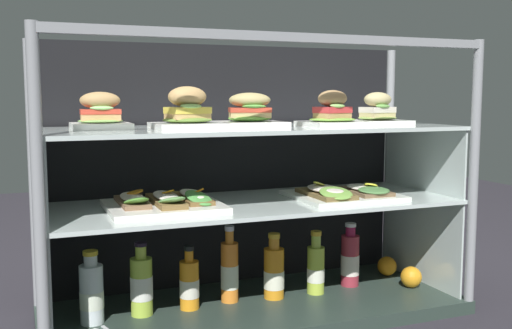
{
  "coord_description": "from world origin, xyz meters",
  "views": [
    {
      "loc": [
        -0.71,
        -1.78,
        0.72
      ],
      "look_at": [
        0.0,
        0.0,
        0.5
      ],
      "focal_mm": 42.2,
      "sensor_mm": 36.0,
      "label": 1
    }
  ],
  "objects_px": {
    "juice_bottle_front_second": "(92,293)",
    "plated_roll_sandwich_near_right_corner": "(377,112)",
    "plated_roll_sandwich_left_of_center": "(188,113)",
    "plated_roll_sandwich_mid_left": "(332,114)",
    "open_sandwich_tray_near_left_corner": "(164,202)",
    "juice_bottle_near_post": "(350,260)",
    "juice_bottle_front_fourth": "(274,273)",
    "juice_bottle_back_center": "(141,285)",
    "plated_roll_sandwich_near_left_corner": "(250,114)",
    "orange_fruit_near_left_post": "(387,266)",
    "juice_bottle_tucked_behind": "(189,284)",
    "orange_fruit_beside_bottles": "(411,277)",
    "open_sandwich_tray_far_left": "(344,193)",
    "plated_roll_sandwich_far_right": "(100,115)",
    "juice_bottle_front_left_end": "(230,272)",
    "juice_bottle_back_right": "(316,269)"
  },
  "relations": [
    {
      "from": "orange_fruit_beside_bottles",
      "to": "juice_bottle_near_post",
      "type": "bearing_deg",
      "value": 152.15
    },
    {
      "from": "plated_roll_sandwich_left_of_center",
      "to": "plated_roll_sandwich_mid_left",
      "type": "xyz_separation_m",
      "value": [
        0.48,
        -0.03,
        -0.0
      ]
    },
    {
      "from": "plated_roll_sandwich_near_left_corner",
      "to": "juice_bottle_tucked_behind",
      "type": "relative_size",
      "value": 0.99
    },
    {
      "from": "open_sandwich_tray_near_left_corner",
      "to": "open_sandwich_tray_far_left",
      "type": "xyz_separation_m",
      "value": [
        0.6,
        -0.03,
        -0.0
      ]
    },
    {
      "from": "open_sandwich_tray_near_left_corner",
      "to": "juice_bottle_front_fourth",
      "type": "distance_m",
      "value": 0.47
    },
    {
      "from": "juice_bottle_near_post",
      "to": "orange_fruit_near_left_post",
      "type": "distance_m",
      "value": 0.21
    },
    {
      "from": "plated_roll_sandwich_mid_left",
      "to": "juice_bottle_tucked_behind",
      "type": "relative_size",
      "value": 0.92
    },
    {
      "from": "open_sandwich_tray_near_left_corner",
      "to": "juice_bottle_near_post",
      "type": "height_order",
      "value": "open_sandwich_tray_near_left_corner"
    },
    {
      "from": "open_sandwich_tray_near_left_corner",
      "to": "juice_bottle_front_fourth",
      "type": "relative_size",
      "value": 1.54
    },
    {
      "from": "juice_bottle_back_center",
      "to": "juice_bottle_front_second",
      "type": "bearing_deg",
      "value": -175.12
    },
    {
      "from": "juice_bottle_front_fourth",
      "to": "orange_fruit_near_left_post",
      "type": "xyz_separation_m",
      "value": [
        0.5,
        0.08,
        -0.05
      ]
    },
    {
      "from": "juice_bottle_front_second",
      "to": "plated_roll_sandwich_near_right_corner",
      "type": "bearing_deg",
      "value": 1.96
    },
    {
      "from": "plated_roll_sandwich_near_left_corner",
      "to": "orange_fruit_near_left_post",
      "type": "bearing_deg",
      "value": 6.85
    },
    {
      "from": "orange_fruit_beside_bottles",
      "to": "juice_bottle_front_fourth",
      "type": "bearing_deg",
      "value": 171.17
    },
    {
      "from": "plated_roll_sandwich_left_of_center",
      "to": "open_sandwich_tray_near_left_corner",
      "type": "relative_size",
      "value": 0.6
    },
    {
      "from": "open_sandwich_tray_far_left",
      "to": "juice_bottle_front_left_end",
      "type": "height_order",
      "value": "open_sandwich_tray_far_left"
    },
    {
      "from": "plated_roll_sandwich_left_of_center",
      "to": "plated_roll_sandwich_near_left_corner",
      "type": "xyz_separation_m",
      "value": [
        0.22,
        0.05,
        -0.01
      ]
    },
    {
      "from": "juice_bottle_tucked_behind",
      "to": "plated_roll_sandwich_near_right_corner",
      "type": "bearing_deg",
      "value": 1.9
    },
    {
      "from": "juice_bottle_front_second",
      "to": "juice_bottle_front_fourth",
      "type": "relative_size",
      "value": 1.0
    },
    {
      "from": "plated_roll_sandwich_near_left_corner",
      "to": "orange_fruit_near_left_post",
      "type": "distance_m",
      "value": 0.83
    },
    {
      "from": "juice_bottle_near_post",
      "to": "orange_fruit_beside_bottles",
      "type": "bearing_deg",
      "value": -27.85
    },
    {
      "from": "juice_bottle_front_second",
      "to": "juice_bottle_front_fourth",
      "type": "height_order",
      "value": "same"
    },
    {
      "from": "open_sandwich_tray_near_left_corner",
      "to": "open_sandwich_tray_far_left",
      "type": "distance_m",
      "value": 0.6
    },
    {
      "from": "juice_bottle_front_left_end",
      "to": "juice_bottle_front_second",
      "type": "bearing_deg",
      "value": -176.27
    },
    {
      "from": "juice_bottle_front_second",
      "to": "orange_fruit_beside_bottles",
      "type": "distance_m",
      "value": 1.1
    },
    {
      "from": "juice_bottle_tucked_behind",
      "to": "orange_fruit_near_left_post",
      "type": "xyz_separation_m",
      "value": [
        0.79,
        0.07,
        -0.04
      ]
    },
    {
      "from": "plated_roll_sandwich_left_of_center",
      "to": "orange_fruit_beside_bottles",
      "type": "bearing_deg",
      "value": -2.07
    },
    {
      "from": "open_sandwich_tray_near_left_corner",
      "to": "orange_fruit_beside_bottles",
      "type": "bearing_deg",
      "value": -2.68
    },
    {
      "from": "plated_roll_sandwich_mid_left",
      "to": "plated_roll_sandwich_left_of_center",
      "type": "bearing_deg",
      "value": 176.29
    },
    {
      "from": "plated_roll_sandwich_left_of_center",
      "to": "juice_bottle_back_right",
      "type": "height_order",
      "value": "plated_roll_sandwich_left_of_center"
    },
    {
      "from": "plated_roll_sandwich_near_left_corner",
      "to": "plated_roll_sandwich_near_right_corner",
      "type": "relative_size",
      "value": 1.06
    },
    {
      "from": "plated_roll_sandwich_far_right",
      "to": "plated_roll_sandwich_near_left_corner",
      "type": "relative_size",
      "value": 0.84
    },
    {
      "from": "juice_bottle_near_post",
      "to": "juice_bottle_tucked_behind",
      "type": "bearing_deg",
      "value": -178.15
    },
    {
      "from": "juice_bottle_tucked_behind",
      "to": "juice_bottle_near_post",
      "type": "xyz_separation_m",
      "value": [
        0.6,
        0.02,
        0.01
      ]
    },
    {
      "from": "plated_roll_sandwich_near_right_corner",
      "to": "orange_fruit_beside_bottles",
      "type": "bearing_deg",
      "value": -50.18
    },
    {
      "from": "plated_roll_sandwich_near_left_corner",
      "to": "orange_fruit_near_left_post",
      "type": "height_order",
      "value": "plated_roll_sandwich_near_left_corner"
    },
    {
      "from": "open_sandwich_tray_near_left_corner",
      "to": "juice_bottle_back_center",
      "type": "bearing_deg",
      "value": 147.41
    },
    {
      "from": "plated_roll_sandwich_far_right",
      "to": "juice_bottle_front_second",
      "type": "bearing_deg",
      "value": -135.58
    },
    {
      "from": "orange_fruit_beside_bottles",
      "to": "juice_bottle_back_right",
      "type": "bearing_deg",
      "value": 168.59
    },
    {
      "from": "plated_roll_sandwich_mid_left",
      "to": "open_sandwich_tray_near_left_corner",
      "type": "bearing_deg",
      "value": 175.53
    },
    {
      "from": "plated_roll_sandwich_left_of_center",
      "to": "orange_fruit_near_left_post",
      "type": "distance_m",
      "value": 1.01
    },
    {
      "from": "plated_roll_sandwich_left_of_center",
      "to": "open_sandwich_tray_near_left_corner",
      "type": "xyz_separation_m",
      "value": [
        -0.07,
        0.01,
        -0.27
      ]
    },
    {
      "from": "plated_roll_sandwich_far_right",
      "to": "juice_bottle_back_center",
      "type": "relative_size",
      "value": 0.74
    },
    {
      "from": "juice_bottle_front_left_end",
      "to": "juice_bottle_front_fourth",
      "type": "relative_size",
      "value": 1.15
    },
    {
      "from": "plated_roll_sandwich_mid_left",
      "to": "juice_bottle_back_center",
      "type": "height_order",
      "value": "plated_roll_sandwich_mid_left"
    },
    {
      "from": "juice_bottle_tucked_behind",
      "to": "orange_fruit_near_left_post",
      "type": "height_order",
      "value": "juice_bottle_tucked_behind"
    },
    {
      "from": "plated_roll_sandwich_near_right_corner",
      "to": "juice_bottle_front_second",
      "type": "bearing_deg",
      "value": -178.04
    },
    {
      "from": "open_sandwich_tray_far_left",
      "to": "juice_bottle_front_left_end",
      "type": "xyz_separation_m",
      "value": [
        -0.37,
        0.09,
        -0.26
      ]
    },
    {
      "from": "juice_bottle_back_center",
      "to": "orange_fruit_beside_bottles",
      "type": "distance_m",
      "value": 0.95
    },
    {
      "from": "plated_roll_sandwich_far_right",
      "to": "plated_roll_sandwich_mid_left",
      "type": "height_order",
      "value": "plated_roll_sandwich_mid_left"
    }
  ]
}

